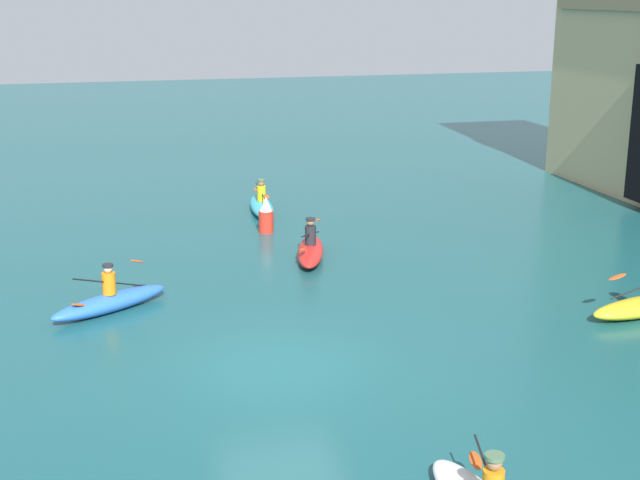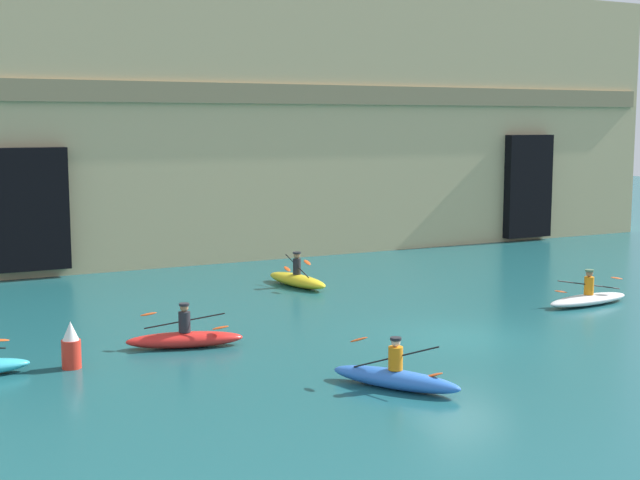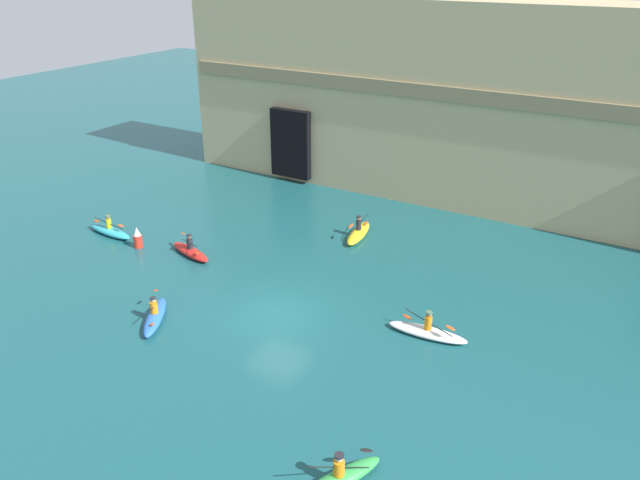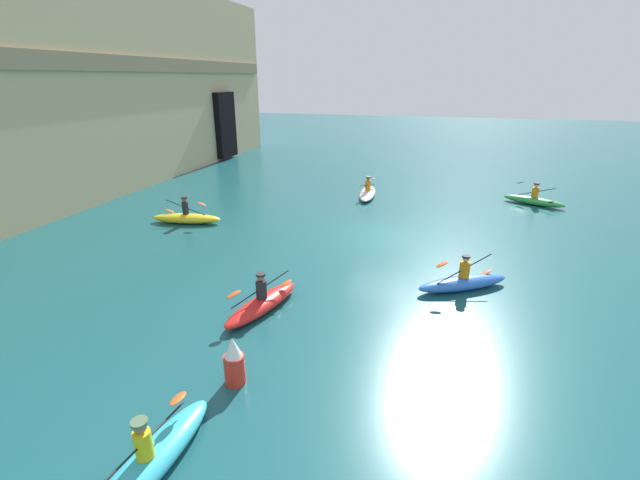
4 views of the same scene
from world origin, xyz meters
TOP-DOWN VIEW (x-y plane):
  - ground_plane at (0.00, 0.00)m, footprint 120.00×120.00m
  - cliff_bluff at (2.63, 17.59)m, footprint 38.74×5.86m
  - kayak_yellow at (-0.68, 8.87)m, footprint 1.36×3.27m
  - kayak_blue at (-4.09, -3.16)m, footprint 2.18×2.97m
  - kayak_red at (-7.05, 2.41)m, footprint 3.10×1.52m
  - kayak_cyan at (-12.63, 2.12)m, footprint 3.31×1.00m
  - kayak_white at (6.22, 1.67)m, footprint 3.35×1.06m
  - kayak_green at (6.93, -7.01)m, footprint 1.86×3.04m
  - marker_buoy at (-10.09, 1.76)m, footprint 0.46×0.46m

SIDE VIEW (x-z plane):
  - ground_plane at x=0.00m, z-range 0.00..0.00m
  - kayak_white at x=6.22m, z-range -0.36..0.79m
  - kayak_cyan at x=-12.63m, z-range -0.34..0.82m
  - kayak_red at x=-7.05m, z-range -0.34..0.83m
  - kayak_yellow at x=-0.68m, z-range -0.36..0.88m
  - kayak_blue at x=-4.09m, z-range -0.32..0.83m
  - kayak_green at x=6.93m, z-range -0.33..0.85m
  - marker_buoy at x=-10.09m, z-range -0.04..1.10m
  - cliff_bluff at x=2.63m, z-range -0.02..11.84m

